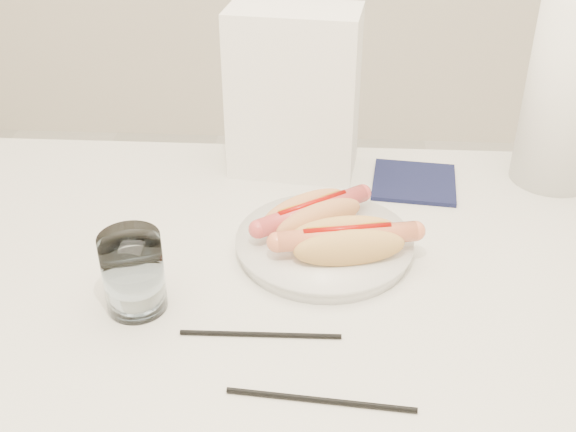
# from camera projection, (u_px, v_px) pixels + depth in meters

# --- Properties ---
(table) EXTENTS (1.20, 0.80, 0.75)m
(table) POSITION_uv_depth(u_px,v_px,m) (302.00, 313.00, 0.97)
(table) COLOR silver
(table) RESTS_ON ground
(plate) EXTENTS (0.26, 0.26, 0.02)m
(plate) POSITION_uv_depth(u_px,v_px,m) (324.00, 246.00, 0.99)
(plate) COLOR white
(plate) RESTS_ON table
(hotdog_left) EXTENTS (0.16, 0.14, 0.05)m
(hotdog_left) POSITION_uv_depth(u_px,v_px,m) (312.00, 215.00, 1.00)
(hotdog_left) COLOR #E2955A
(hotdog_left) RESTS_ON plate
(hotdog_right) EXTENTS (0.19, 0.10, 0.05)m
(hotdog_right) POSITION_uv_depth(u_px,v_px,m) (347.00, 241.00, 0.94)
(hotdog_right) COLOR #E4AA59
(hotdog_right) RESTS_ON plate
(water_glass) EXTENTS (0.08, 0.08, 0.11)m
(water_glass) POSITION_uv_depth(u_px,v_px,m) (133.00, 273.00, 0.87)
(water_glass) COLOR silver
(water_glass) RESTS_ON table
(chopstick_near) EXTENTS (0.19, 0.01, 0.01)m
(chopstick_near) POSITION_uv_depth(u_px,v_px,m) (261.00, 334.00, 0.84)
(chopstick_near) COLOR black
(chopstick_near) RESTS_ON table
(chopstick_far) EXTENTS (0.21, 0.02, 0.01)m
(chopstick_far) POSITION_uv_depth(u_px,v_px,m) (321.00, 400.00, 0.75)
(chopstick_far) COLOR black
(chopstick_far) RESTS_ON table
(napkin_box) EXTENTS (0.22, 0.14, 0.27)m
(napkin_box) POSITION_uv_depth(u_px,v_px,m) (294.00, 93.00, 1.14)
(napkin_box) COLOR white
(napkin_box) RESTS_ON table
(navy_napkin) EXTENTS (0.15, 0.15, 0.01)m
(navy_napkin) POSITION_uv_depth(u_px,v_px,m) (414.00, 182.00, 1.16)
(navy_napkin) COLOR #101434
(navy_napkin) RESTS_ON table
(paper_towel_roll) EXTENTS (0.18, 0.18, 0.30)m
(paper_towel_roll) POSITION_uv_depth(u_px,v_px,m) (568.00, 94.00, 1.10)
(paper_towel_roll) COLOR white
(paper_towel_roll) RESTS_ON table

